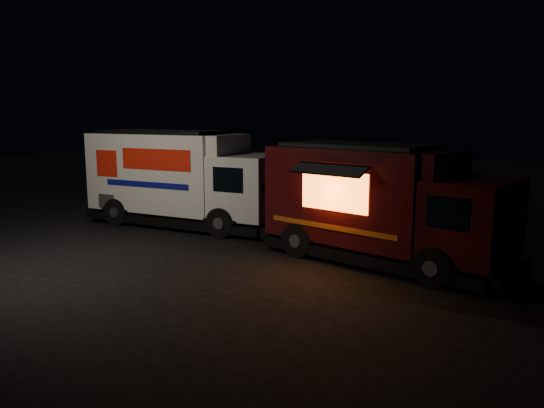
{
  "coord_description": "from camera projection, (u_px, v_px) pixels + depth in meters",
  "views": [
    {
      "loc": [
        10.14,
        -11.89,
        4.13
      ],
      "look_at": [
        2.04,
        2.0,
        1.4
      ],
      "focal_mm": 35.0,
      "sensor_mm": 36.0,
      "label": 1
    }
  ],
  "objects": [
    {
      "name": "red_truck",
      "position": [
        385.0,
        204.0,
        14.71
      ],
      "size": [
        7.5,
        3.99,
        3.31
      ],
      "primitive_type": null,
      "rotation": [
        0.0,
        0.0,
        -0.2
      ],
      "color": "#3D0C0B",
      "rests_on": "ground"
    },
    {
      "name": "ground",
      "position": [
        179.0,
        254.0,
        15.85
      ],
      "size": [
        80.0,
        80.0,
        0.0
      ],
      "primitive_type": "plane",
      "color": "black",
      "rests_on": "ground"
    },
    {
      "name": "white_truck",
      "position": [
        187.0,
        178.0,
        19.7
      ],
      "size": [
        7.97,
        3.16,
        3.54
      ],
      "primitive_type": null,
      "rotation": [
        0.0,
        0.0,
        0.06
      ],
      "color": "silver",
      "rests_on": "ground"
    }
  ]
}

